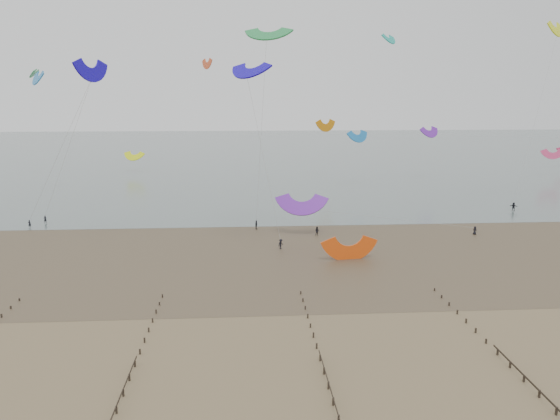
{
  "coord_description": "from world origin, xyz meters",
  "views": [
    {
      "loc": [
        -3.28,
        -55.56,
        25.65
      ],
      "look_at": [
        2.34,
        28.0,
        8.0
      ],
      "focal_mm": 35.0,
      "sensor_mm": 36.0,
      "label": 1
    }
  ],
  "objects": [
    {
      "name": "ground",
      "position": [
        0.0,
        0.0,
        0.0
      ],
      "size": [
        500.0,
        500.0,
        0.0
      ],
      "primitive_type": "plane",
      "color": "brown",
      "rests_on": "ground"
    },
    {
      "name": "kitesurfers",
      "position": [
        33.31,
        48.72,
        0.88
      ],
      "size": [
        137.21,
        29.29,
        1.89
      ],
      "color": "black",
      "rests_on": "ground"
    },
    {
      "name": "kitesurfer_lead",
      "position": [
        -45.7,
        52.41,
        0.75
      ],
      "size": [
        0.55,
        0.36,
        1.5
      ],
      "primitive_type": "imported",
      "rotation": [
        0.0,
        0.0,
        3.14
      ],
      "color": "black",
      "rests_on": "ground"
    },
    {
      "name": "kites_airborne",
      "position": [
        -16.61,
        86.66,
        20.61
      ],
      "size": [
        244.49,
        121.33,
        41.47
      ],
      "color": "green",
      "rests_on": "ground"
    },
    {
      "name": "grounded_kite",
      "position": [
        13.34,
        27.0,
        0.0
      ],
      "size": [
        8.4,
        6.92,
        4.24
      ],
      "primitive_type": null,
      "rotation": [
        1.54,
        0.0,
        0.12
      ],
      "color": "#EF4D0F",
      "rests_on": "ground"
    },
    {
      "name": "sea_and_shore",
      "position": [
        -4.08,
        34.4,
        0.01
      ],
      "size": [
        500.0,
        665.0,
        0.03
      ],
      "color": "#475654",
      "rests_on": "ground"
    }
  ]
}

